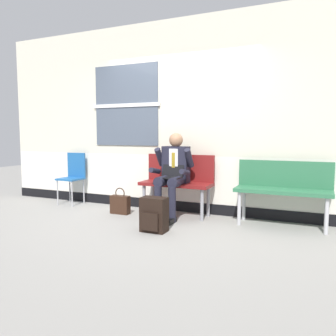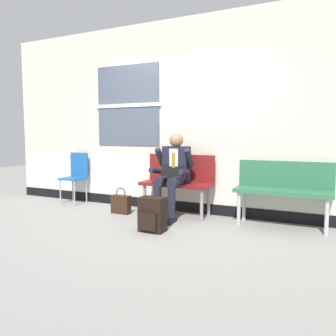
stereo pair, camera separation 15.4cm
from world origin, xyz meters
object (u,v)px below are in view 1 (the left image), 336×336
object	(u,v)px
bench_empty	(283,186)
folding_chair	(73,173)
person_seated	(173,172)
bench_with_person	(178,179)
handbag	(120,204)
backpack	(154,215)

from	to	relation	value
bench_empty	folding_chair	distance (m)	3.59
bench_empty	person_seated	world-z (taller)	person_seated
bench_with_person	person_seated	world-z (taller)	person_seated
bench_empty	person_seated	bearing A→B (deg)	-172.84
bench_empty	handbag	world-z (taller)	bench_empty
folding_chair	person_seated	bearing A→B (deg)	-6.40
person_seated	handbag	world-z (taller)	person_seated
bench_empty	backpack	xyz separation A→B (m)	(-1.47, -0.99, -0.32)
bench_with_person	handbag	xyz separation A→B (m)	(-0.84, -0.33, -0.40)
bench_empty	bench_with_person	bearing A→B (deg)	179.83
bench_with_person	folding_chair	distance (m)	2.04
person_seated	backpack	world-z (taller)	person_seated
handbag	folding_chair	size ratio (longest dim) A/B	0.45
bench_with_person	folding_chair	bearing A→B (deg)	179.16
backpack	folding_chair	size ratio (longest dim) A/B	0.49
person_seated	backpack	size ratio (longest dim) A/B	2.84
bench_with_person	folding_chair	xyz separation A→B (m)	(-2.04, 0.03, -0.01)
folding_chair	bench_with_person	bearing A→B (deg)	-0.84
bench_empty	backpack	bearing A→B (deg)	-145.98
handbag	folding_chair	xyz separation A→B (m)	(-1.20, 0.36, 0.39)
bench_with_person	folding_chair	world-z (taller)	bench_with_person
bench_empty	person_seated	distance (m)	1.57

